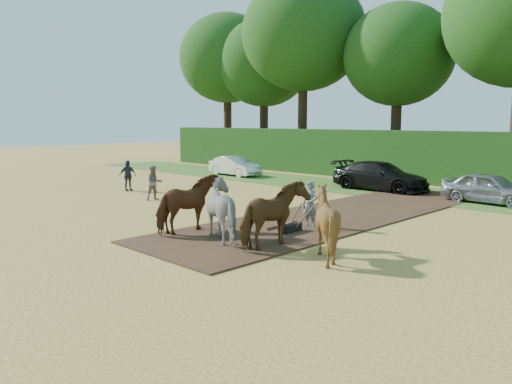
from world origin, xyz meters
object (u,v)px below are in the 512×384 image
object	(u,v)px
spectator_near	(154,183)
plough_team	(253,213)
parked_cars	(499,188)
spectator_far	(128,176)

from	to	relation	value
spectator_near	plough_team	bearing A→B (deg)	-90.28
parked_cars	spectator_near	bearing A→B (deg)	-138.83
spectator_far	plough_team	size ratio (longest dim) A/B	0.25
spectator_near	spectator_far	bearing A→B (deg)	93.91
plough_team	spectator_far	bearing A→B (deg)	164.65
spectator_near	plough_team	world-z (taller)	plough_team
plough_team	parked_cars	bearing A→B (deg)	78.89
spectator_near	spectator_far	size ratio (longest dim) A/B	1.00
spectator_far	plough_team	world-z (taller)	plough_team
spectator_near	parked_cars	distance (m)	15.20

